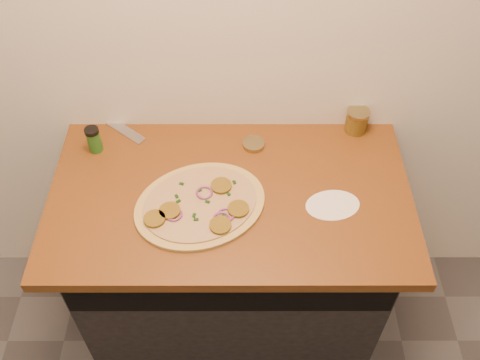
{
  "coord_description": "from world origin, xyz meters",
  "views": [
    {
      "loc": [
        0.03,
        0.29,
        2.25
      ],
      "look_at": [
        0.03,
        1.43,
        0.95
      ],
      "focal_mm": 40.0,
      "sensor_mm": 36.0,
      "label": 1
    }
  ],
  "objects_px": {
    "spice_shaker": "(94,140)",
    "pizza": "(200,205)",
    "salsa_jar": "(357,120)",
    "chefs_knife": "(109,120)"
  },
  "relations": [
    {
      "from": "spice_shaker",
      "to": "pizza",
      "type": "bearing_deg",
      "value": -34.22
    },
    {
      "from": "salsa_jar",
      "to": "spice_shaker",
      "type": "bearing_deg",
      "value": -173.72
    },
    {
      "from": "pizza",
      "to": "salsa_jar",
      "type": "xyz_separation_m",
      "value": [
        0.55,
        0.36,
        0.04
      ]
    },
    {
      "from": "pizza",
      "to": "salsa_jar",
      "type": "relative_size",
      "value": 6.16
    },
    {
      "from": "pizza",
      "to": "chefs_knife",
      "type": "relative_size",
      "value": 2.22
    },
    {
      "from": "chefs_knife",
      "to": "salsa_jar",
      "type": "xyz_separation_m",
      "value": [
        0.91,
        -0.05,
        0.04
      ]
    },
    {
      "from": "salsa_jar",
      "to": "pizza",
      "type": "bearing_deg",
      "value": -146.68
    },
    {
      "from": "salsa_jar",
      "to": "spice_shaker",
      "type": "xyz_separation_m",
      "value": [
        -0.93,
        -0.1,
        0.0
      ]
    },
    {
      "from": "salsa_jar",
      "to": "spice_shaker",
      "type": "distance_m",
      "value": 0.94
    },
    {
      "from": "chefs_knife",
      "to": "spice_shaker",
      "type": "bearing_deg",
      "value": -98.06
    }
  ]
}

